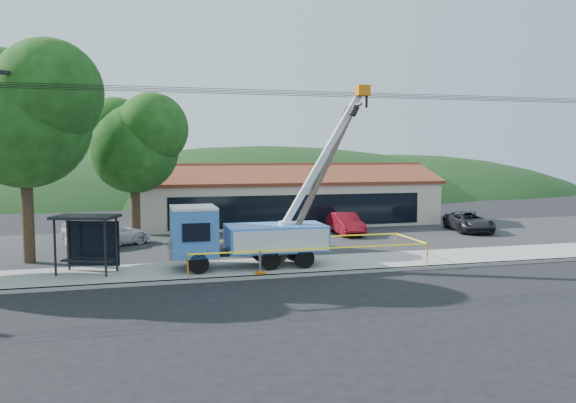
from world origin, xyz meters
The scene contains 18 objects.
ground centered at (0.00, 0.00, 0.00)m, with size 120.00×120.00×0.00m, color black.
curb centered at (0.00, 2.10, 0.07)m, with size 60.00×0.25×0.15m, color #A3A298.
sidewalk centered at (0.00, 4.00, 0.07)m, with size 60.00×4.00×0.15m, color #A3A298.
parking_lot centered at (0.00, 12.00, 0.05)m, with size 60.00×12.00×0.10m, color #28282B.
strip_mall centered at (4.00, 19.98, 1.88)m, with size 22.50×8.53×4.67m.
tree_west_near centered at (-12.00, 8.00, 7.52)m, with size 7.56×6.72×10.80m.
tree_lot centered at (-7.00, 13.00, 6.21)m, with size 6.30×5.60×8.94m.
hill_west centered at (-15.00, 55.00, 0.00)m, with size 78.40×56.00×28.00m, color black.
hill_center centered at (10.00, 55.00, 0.00)m, with size 89.60×64.00×32.00m, color black.
hill_east centered at (30.00, 55.00, 0.00)m, with size 72.80×52.00×26.00m, color black.
utility_truck centered at (-2.05, 4.13, 1.69)m, with size 9.52×3.88×8.52m.
leaning_pole centered at (1.90, 4.15, 4.72)m, with size 4.34×1.72×8.40m.
bus_shelter centered at (-8.96, 4.59, 2.03)m, with size 3.06×2.44×2.57m.
caution_tape centered at (0.91, 4.33, 0.91)m, with size 11.41×3.51×1.02m.
car_silver centered at (-9.55, 12.50, 0.00)m, with size 1.90×4.73×1.61m, color silver.
car_red centered at (6.32, 13.07, 0.00)m, with size 1.48×4.25×1.40m, color maroon.
car_white centered at (-8.49, 12.22, 0.00)m, with size 1.96×4.81×1.40m, color white.
car_dark centered at (14.96, 12.20, 0.00)m, with size 2.25×4.87×1.35m, color black.
Camera 1 is at (-6.61, -21.42, 5.47)m, focal length 35.00 mm.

